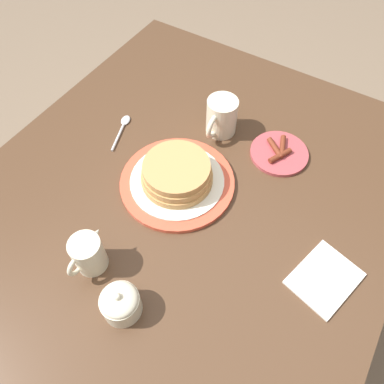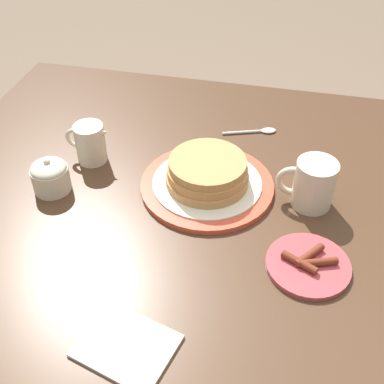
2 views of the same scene
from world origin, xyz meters
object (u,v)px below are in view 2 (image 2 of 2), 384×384
coffee_mug (312,183)px  pancake_plate (207,177)px  side_plate_bacon (308,264)px  napkin (127,346)px  creamer_pitcher (90,142)px  sugar_bowl (50,176)px  spoon (258,131)px

coffee_mug → pancake_plate: bearing=-0.5°
pancake_plate → side_plate_bacon: 0.28m
coffee_mug → napkin: (0.26, 0.40, -0.05)m
side_plate_bacon → napkin: size_ratio=0.91×
creamer_pitcher → napkin: creamer_pitcher is taller
coffee_mug → sugar_bowl: 0.54m
napkin → spoon: 0.64m
spoon → side_plate_bacon: bearing=108.6°
coffee_mug → napkin: bearing=56.9°
pancake_plate → side_plate_bacon: pancake_plate is taller
side_plate_bacon → napkin: side_plate_bacon is taller
pancake_plate → creamer_pitcher: bearing=-8.2°
sugar_bowl → coffee_mug: bearing=-172.0°
pancake_plate → napkin: bearing=83.5°
pancake_plate → spoon: 0.25m
pancake_plate → napkin: size_ratio=1.70×
creamer_pitcher → sugar_bowl: bearing=68.9°
spoon → napkin: bearing=78.6°
creamer_pitcher → spoon: size_ratio=0.81×
pancake_plate → creamer_pitcher: (0.27, -0.04, 0.02)m
creamer_pitcher → coffee_mug: bearing=175.2°
coffee_mug → sugar_bowl: size_ratio=1.49×
side_plate_bacon → spoon: 0.43m
spoon → sugar_bowl: bearing=37.8°
coffee_mug → spoon: size_ratio=0.89×
side_plate_bacon → coffee_mug: 0.18m
side_plate_bacon → napkin: bearing=40.1°
side_plate_bacon → creamer_pitcher: bearing=-23.5°
side_plate_bacon → sugar_bowl: size_ratio=1.92×
side_plate_bacon → creamer_pitcher: 0.54m
sugar_bowl → napkin: size_ratio=0.47×
side_plate_bacon → creamer_pitcher: size_ratio=1.41×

